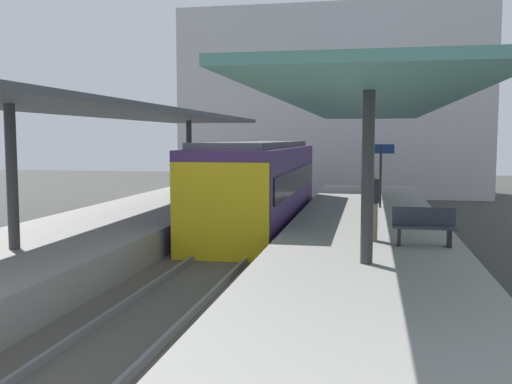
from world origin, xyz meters
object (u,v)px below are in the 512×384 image
Objects in this scene: platform_bench at (424,225)px; passenger_near_bench at (372,204)px; platform_sign at (381,161)px; commuter_train at (258,187)px.

platform_bench is 0.84× the size of passenger_near_bench.
platform_sign is at bearing 96.77° from platform_bench.
platform_bench is at bearing -21.52° from passenger_near_bench.
passenger_near_bench is at bearing -92.60° from platform_sign.
commuter_train reaches higher than platform_sign.
commuter_train is at bearing 127.98° from platform_bench.
commuter_train is at bearing 122.93° from passenger_near_bench.
platform_bench is at bearing -52.02° from commuter_train.
platform_bench is 1.31m from passenger_near_bench.
commuter_train is at bearing -170.57° from platform_sign.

